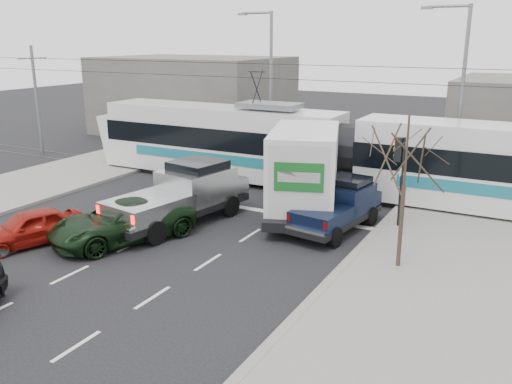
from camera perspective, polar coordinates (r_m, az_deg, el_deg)
The scene contains 15 objects.
ground at distance 19.79m, azimuth -9.22°, elevation -6.39°, with size 120.00×120.00×0.00m, color black.
sidewalk_right at distance 16.34m, azimuth 17.34°, elevation -11.65°, with size 6.00×60.00×0.15m, color gray.
rails at distance 27.92m, azimuth 3.28°, elevation 0.45°, with size 60.00×1.60×0.03m, color #33302D.
building_left at distance 44.58m, azimuth -6.58°, elevation 10.09°, with size 14.00×10.00×6.00m, color slate.
bare_tree at distance 17.69m, azimuth 15.52°, elevation 3.44°, with size 2.40×2.40×5.00m.
traffic_signal at distance 21.97m, azimuth 14.87°, elevation 3.03°, with size 0.44×0.44×3.60m.
street_lamp_near at distance 28.78m, azimuth 20.53°, elevation 10.29°, with size 2.38×0.25×9.00m.
street_lamp_far at distance 34.22m, azimuth 1.30°, elevation 12.01°, with size 2.38×0.25×9.00m.
catenary at distance 27.15m, azimuth 3.41°, elevation 8.35°, with size 60.00×0.20×7.00m.
tram at distance 26.67m, azimuth 9.82°, elevation 4.03°, with size 28.35×3.04×5.78m.
silver_pickup at distance 22.69m, azimuth -7.60°, elevation -0.15°, with size 3.39×7.02×2.44m.
box_truck at distance 23.36m, azimuth 5.20°, elevation 2.14°, with size 5.00×8.13×3.85m.
navy_pickup at distance 21.87m, azimuth 8.82°, elevation -1.39°, with size 2.45×5.03×2.03m.
green_car at distance 21.11m, azimuth -13.88°, elevation -3.02°, with size 2.51×5.44×1.51m, color black.
red_car at distance 21.82m, azimuth -22.72°, elevation -3.47°, with size 1.56×3.88×1.32m, color maroon.
Camera 1 is at (11.35, -14.40, 7.44)m, focal length 38.00 mm.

